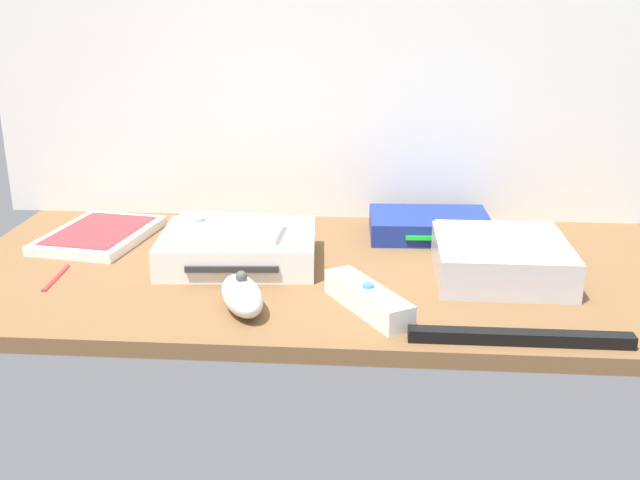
% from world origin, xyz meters
% --- Properties ---
extents(ground_plane, '(1.00, 0.48, 0.02)m').
position_xyz_m(ground_plane, '(0.00, 0.00, -0.01)').
color(ground_plane, brown).
rests_on(ground_plane, ground).
extents(back_wall, '(1.10, 0.01, 0.64)m').
position_xyz_m(back_wall, '(0.00, 0.25, 0.32)').
color(back_wall, white).
rests_on(back_wall, ground).
extents(game_console, '(0.22, 0.18, 0.04)m').
position_xyz_m(game_console, '(-0.11, 0.01, 0.02)').
color(game_console, white).
rests_on(game_console, ground_plane).
extents(mini_computer, '(0.17, 0.17, 0.05)m').
position_xyz_m(mini_computer, '(0.24, -0.02, 0.03)').
color(mini_computer, silver).
rests_on(mini_computer, ground_plane).
extents(game_case, '(0.16, 0.21, 0.02)m').
position_xyz_m(game_case, '(-0.34, 0.10, 0.01)').
color(game_case, white).
rests_on(game_case, ground_plane).
extents(network_router, '(0.18, 0.13, 0.03)m').
position_xyz_m(network_router, '(0.16, 0.15, 0.02)').
color(network_router, navy).
rests_on(network_router, ground_plane).
extents(remote_wand, '(0.11, 0.14, 0.03)m').
position_xyz_m(remote_wand, '(0.07, -0.14, 0.02)').
color(remote_wand, white).
rests_on(remote_wand, ground_plane).
extents(remote_nunchuk, '(0.08, 0.11, 0.05)m').
position_xyz_m(remote_nunchuk, '(-0.08, -0.15, 0.02)').
color(remote_nunchuk, white).
rests_on(remote_nunchuk, ground_plane).
extents(remote_classic_pad, '(0.15, 0.08, 0.02)m').
position_xyz_m(remote_classic_pad, '(-0.13, -0.00, 0.05)').
color(remote_classic_pad, white).
rests_on(remote_classic_pad, game_console).
extents(sensor_bar, '(0.24, 0.02, 0.01)m').
position_xyz_m(sensor_bar, '(0.23, -0.21, 0.01)').
color(sensor_bar, black).
rests_on(sensor_bar, ground_plane).
extents(stylus_pen, '(0.01, 0.09, 0.01)m').
position_xyz_m(stylus_pen, '(-0.34, -0.07, 0.00)').
color(stylus_pen, red).
rests_on(stylus_pen, ground_plane).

